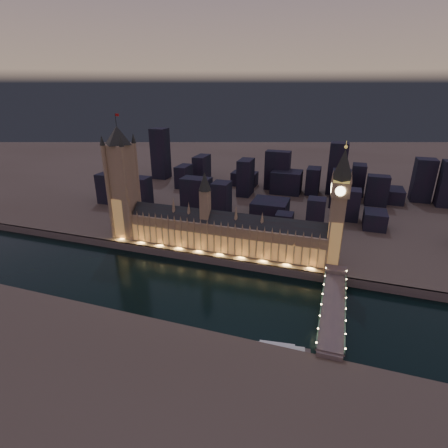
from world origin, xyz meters
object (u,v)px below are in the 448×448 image
(victoria_tower, at_px, (122,178))
(westminster_bridge, at_px, (333,306))
(river_boat, at_px, (277,349))
(palace_of_westminster, at_px, (223,232))
(elizabeth_tower, at_px, (339,200))

(victoria_tower, bearing_deg, westminster_bridge, -16.36)
(victoria_tower, relative_size, river_boat, 2.87)
(westminster_bridge, relative_size, river_boat, 2.50)
(palace_of_westminster, xyz_separation_m, elizabeth_tower, (105.90, 0.19, 45.03))
(elizabeth_tower, relative_size, westminster_bridge, 1.00)
(palace_of_westminster, distance_m, elizabeth_tower, 115.07)
(victoria_tower, xyz_separation_m, elizabeth_tower, (218.00, -0.00, -1.12))
(westminster_bridge, bearing_deg, palace_of_westminster, 149.50)
(palace_of_westminster, bearing_deg, victoria_tower, 179.90)
(river_boat, bearing_deg, westminster_bridge, 58.73)
(elizabeth_tower, height_order, westminster_bridge, elizabeth_tower)
(victoria_tower, distance_m, westminster_bridge, 241.49)
(palace_of_westminster, relative_size, river_boat, 4.47)
(westminster_bridge, height_order, river_boat, westminster_bridge)
(palace_of_westminster, height_order, elizabeth_tower, elizabeth_tower)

